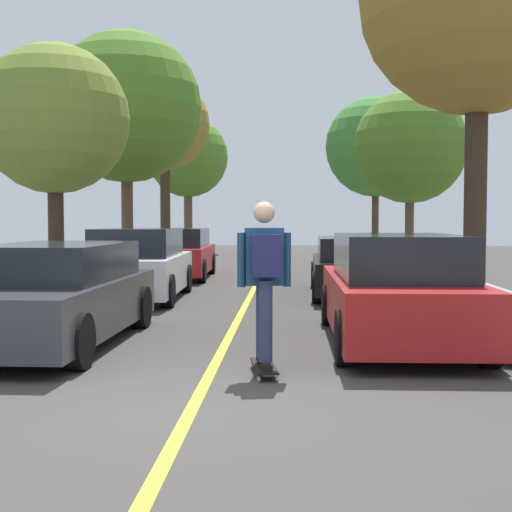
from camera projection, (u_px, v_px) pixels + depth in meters
The scene contains 16 objects.
ground at pixel (192, 409), 6.19m from camera, with size 80.00×80.00×0.00m, color #3D3A38.
center_line at pixel (230, 335), 10.18m from camera, with size 0.12×39.20×0.01m, color gold.
parked_car_left_nearest at pixel (53, 294), 9.40m from camera, with size 1.97×4.49×1.34m.
parked_car_left_near at pixel (139, 265), 14.72m from camera, with size 1.96×4.30×1.48m.
parked_car_left_far at pixel (179, 254), 20.13m from camera, with size 1.92×4.61×1.42m.
parked_car_right_nearest at pixel (397, 291), 9.48m from camera, with size 1.85×4.53×1.47m.
parked_car_right_near at pixel (355, 266), 15.53m from camera, with size 2.00×4.70×1.29m.
street_tree_left_nearest at pixel (54, 120), 15.26m from camera, with size 3.25×3.25×5.34m.
street_tree_left_near at pixel (126, 108), 21.96m from camera, with size 4.71×4.71×7.40m.
street_tree_left_far at pixel (165, 125), 28.73m from camera, with size 3.68×3.68×7.27m.
street_tree_left_farthest at pixel (188, 157), 35.29m from camera, with size 4.03×4.03×6.70m.
street_tree_right_near at pixel (410, 147), 19.78m from camera, with size 3.18×3.18×5.17m.
street_tree_right_far at pixel (376, 147), 27.69m from camera, with size 3.95×3.95×6.38m.
fire_hydrant at pixel (52, 280), 13.78m from camera, with size 0.20×0.20×0.70m.
skateboard at pixel (264, 366), 7.58m from camera, with size 0.34×0.86×0.10m.
skateboarder at pixel (265, 273), 7.49m from camera, with size 0.59×0.71×1.76m.
Camera 1 is at (0.86, -6.08, 1.66)m, focal length 49.40 mm.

